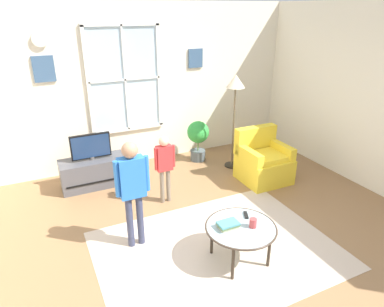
% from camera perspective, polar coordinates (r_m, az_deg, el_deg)
% --- Properties ---
extents(ground_plane, '(6.63, 6.33, 0.02)m').
position_cam_1_polar(ground_plane, '(4.38, 3.04, -15.39)').
color(ground_plane, olive).
extents(back_wall, '(6.03, 0.17, 2.83)m').
position_cam_1_polar(back_wall, '(6.28, -9.73, 10.94)').
color(back_wall, silver).
rests_on(back_wall, ground_plane).
extents(area_rug, '(2.82, 2.09, 0.01)m').
position_cam_1_polar(area_rug, '(4.33, 4.18, -15.72)').
color(area_rug, '#C6B29E').
rests_on(area_rug, ground_plane).
extents(tv_stand, '(1.04, 0.47, 0.47)m').
position_cam_1_polar(tv_stand, '(5.83, -16.04, -3.05)').
color(tv_stand, '#4C4C51').
rests_on(tv_stand, ground_plane).
extents(television, '(0.62, 0.08, 0.43)m').
position_cam_1_polar(television, '(5.64, -16.55, 1.14)').
color(television, '#4C4C4C').
rests_on(television, tv_stand).
extents(armchair, '(0.76, 0.74, 0.87)m').
position_cam_1_polar(armchair, '(5.88, 11.72, -1.37)').
color(armchair, yellow).
rests_on(armchair, ground_plane).
extents(coffee_table, '(0.81, 0.81, 0.46)m').
position_cam_1_polar(coffee_table, '(3.97, 8.13, -12.32)').
color(coffee_table, '#99B2B7').
rests_on(coffee_table, ground_plane).
extents(book_stack, '(0.23, 0.16, 0.07)m').
position_cam_1_polar(book_stack, '(3.90, 6.04, -11.75)').
color(book_stack, '#B3B08F').
rests_on(book_stack, coffee_table).
extents(cup, '(0.08, 0.08, 0.11)m').
position_cam_1_polar(cup, '(3.94, 10.14, -11.32)').
color(cup, '#BF3F3F').
rests_on(cup, coffee_table).
extents(remote_near_books, '(0.09, 0.14, 0.02)m').
position_cam_1_polar(remote_near_books, '(4.14, 8.99, -10.09)').
color(remote_near_books, black).
rests_on(remote_near_books, coffee_table).
extents(person_blue_shirt, '(0.41, 0.19, 1.36)m').
position_cam_1_polar(person_blue_shirt, '(4.01, -9.94, -4.94)').
color(person_blue_shirt, '#333851').
rests_on(person_blue_shirt, ground_plane).
extents(person_red_shirt, '(0.32, 0.14, 1.05)m').
position_cam_1_polar(person_red_shirt, '(4.97, -4.61, -1.41)').
color(person_red_shirt, '#726656').
rests_on(person_red_shirt, ground_plane).
extents(potted_plant_by_window, '(0.41, 0.41, 0.78)m').
position_cam_1_polar(potted_plant_by_window, '(6.45, 1.02, 2.87)').
color(potted_plant_by_window, '#4C565B').
rests_on(potted_plant_by_window, ground_plane).
extents(floor_lamp, '(0.32, 0.32, 1.69)m').
position_cam_1_polar(floor_lamp, '(5.96, 7.22, 10.33)').
color(floor_lamp, black).
rests_on(floor_lamp, ground_plane).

